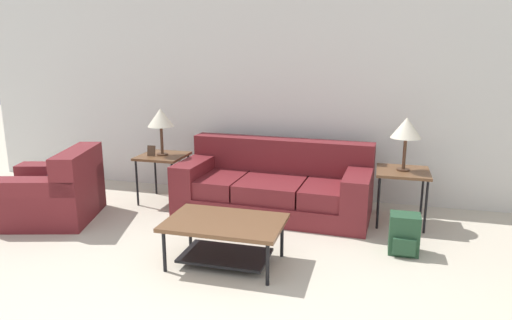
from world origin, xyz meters
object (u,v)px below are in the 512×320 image
Objects in this scene: side_table_left at (163,159)px; coffee_table at (225,232)px; armchair at (53,194)px; couch at (275,187)px; table_lamp_left at (161,118)px; backpack at (404,234)px; table_lamp_right at (406,129)px; side_table_right at (403,176)px.

coffee_table is at bearing -47.82° from side_table_left.
couch is at bearing 21.12° from armchair.
coffee_table is 1.72× the size of side_table_left.
table_lamp_left reaches higher than couch.
couch is 1.65m from backpack.
couch is 5.92× the size of backpack.
armchair is at bearing -135.46° from table_lamp_left.
side_table_left is 1.04× the size of table_lamp_right.
armchair is 1.96× the size of side_table_right.
side_table_left is 1.00× the size of side_table_right.
table_lamp_right reaches higher than backpack.
table_lamp_right is at bearing 13.41° from armchair.
table_lamp_right is at bearing -0.28° from couch.
couch is at bearing 0.28° from side_table_left.
table_lamp_left is 2.86m from table_lamp_right.
coffee_table is at bearing -47.82° from table_lamp_left.
couch is 3.90× the size of table_lamp_left.
table_lamp_right is at bearing 0.00° from table_lamp_left.
table_lamp_right reaches higher than side_table_left.
side_table_right is 1.04× the size of table_lamp_left.
side_table_right is at bearing 43.48° from coffee_table.
armchair reaches higher than backpack.
backpack is (2.87, -0.80, -0.87)m from table_lamp_left.
backpack is (1.55, 0.65, -0.12)m from coffee_table.
side_table_left is (-1.32, 1.46, 0.24)m from coffee_table.
couch is at bearing 85.68° from coffee_table.
couch reaches higher than armchair.
side_table_left is 1.04× the size of table_lamp_left.
couch reaches higher than backpack.
side_table_left is at bearing 90.00° from table_lamp_left.
coffee_table is at bearing -136.52° from table_lamp_right.
table_lamp_left reaches higher than side_table_left.
side_table_left is 2.86m from side_table_right.
coffee_table is (2.23, -0.56, 0.02)m from armchair.
table_lamp_left reaches higher than coffee_table.
coffee_table is 1.79× the size of table_lamp_right.
armchair is 3.89m from side_table_right.
coffee_table is 2.13m from side_table_right.
backpack is (0.01, -0.80, -0.36)m from side_table_right.
couch is 3.76× the size of side_table_right.
side_table_right is 0.88m from backpack.
table_lamp_left is (0.91, 0.90, 0.77)m from armchair.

